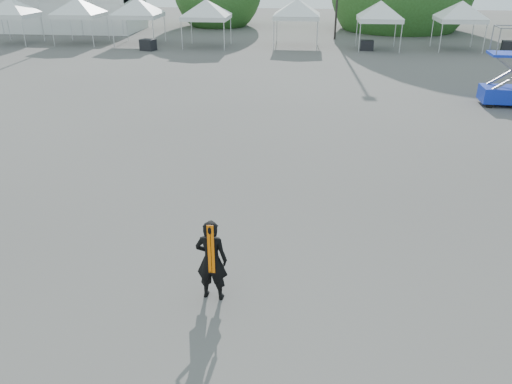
# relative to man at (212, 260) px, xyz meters

# --- Properties ---
(ground) EXTENTS (120.00, 120.00, 0.00)m
(ground) POSITION_rel_man_xyz_m (0.51, 2.86, -0.84)
(ground) COLOR #474442
(ground) RESTS_ON ground
(marquee) EXTENTS (15.00, 6.25, 4.23)m
(marquee) POSITION_rel_man_xyz_m (-21.49, 37.86, 1.13)
(marquee) COLOR white
(marquee) RESTS_ON ground
(tent_a) EXTENTS (4.34, 4.34, 3.88)m
(tent_a) POSITION_rel_man_xyz_m (-20.98, 29.92, 2.22)
(tent_a) COLOR silver
(tent_a) RESTS_ON ground
(tent_b) EXTENTS (4.64, 4.64, 3.88)m
(tent_b) POSITION_rel_man_xyz_m (-16.01, 30.51, 2.22)
(tent_b) COLOR silver
(tent_b) RESTS_ON ground
(tent_c) EXTENTS (4.62, 4.62, 3.88)m
(tent_c) POSITION_rel_man_xyz_m (-11.44, 30.72, 2.22)
(tent_c) COLOR silver
(tent_c) RESTS_ON ground
(tent_d) EXTENTS (4.61, 4.61, 3.88)m
(tent_d) POSITION_rel_man_xyz_m (-6.05, 29.93, 2.22)
(tent_d) COLOR silver
(tent_d) RESTS_ON ground
(tent_e) EXTENTS (4.71, 4.71, 3.88)m
(tent_e) POSITION_rel_man_xyz_m (0.47, 31.21, 2.22)
(tent_e) COLOR silver
(tent_e) RESTS_ON ground
(tent_f) EXTENTS (4.24, 4.24, 3.88)m
(tent_f) POSITION_rel_man_xyz_m (6.35, 30.02, 2.22)
(tent_f) COLOR silver
(tent_f) RESTS_ON ground
(tent_g) EXTENTS (4.41, 4.41, 3.88)m
(tent_g) POSITION_rel_man_xyz_m (11.97, 30.52, 2.22)
(tent_g) COLOR silver
(tent_g) RESTS_ON ground
(man) EXTENTS (0.64, 0.46, 1.67)m
(man) POSITION_rel_man_xyz_m (0.00, 0.00, 0.00)
(man) COLOR black
(man) RESTS_ON ground
(crate_west) EXTENTS (1.18, 1.04, 0.77)m
(crate_west) POSITION_rel_man_xyz_m (-9.96, 27.89, -0.45)
(crate_west) COLOR black
(crate_west) RESTS_ON ground
(crate_mid) EXTENTS (0.90, 0.70, 0.70)m
(crate_mid) POSITION_rel_man_xyz_m (5.59, 29.60, -0.49)
(crate_mid) COLOR black
(crate_mid) RESTS_ON ground
(crate_east) EXTENTS (1.07, 0.91, 0.73)m
(crate_east) POSITION_rel_man_xyz_m (15.51, 30.19, -0.47)
(crate_east) COLOR black
(crate_east) RESTS_ON ground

